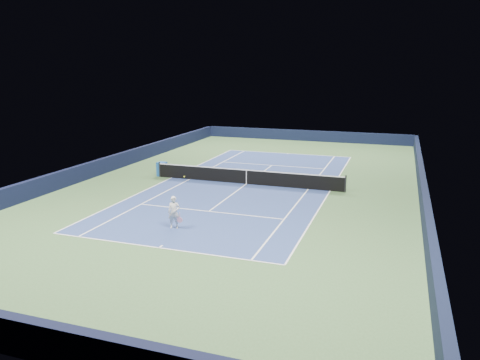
% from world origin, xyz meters
% --- Properties ---
extents(ground, '(40.00, 40.00, 0.00)m').
position_xyz_m(ground, '(0.00, 0.00, 0.00)').
color(ground, '#395A31').
rests_on(ground, ground).
extents(wall_far, '(22.00, 0.35, 1.10)m').
position_xyz_m(wall_far, '(0.00, 19.82, 0.55)').
color(wall_far, black).
rests_on(wall_far, ground).
extents(wall_near, '(22.00, 0.35, 1.10)m').
position_xyz_m(wall_near, '(0.00, -19.82, 0.55)').
color(wall_near, black).
rests_on(wall_near, ground).
extents(wall_right, '(0.35, 40.00, 1.10)m').
position_xyz_m(wall_right, '(10.82, 0.00, 0.55)').
color(wall_right, black).
rests_on(wall_right, ground).
extents(wall_left, '(0.35, 40.00, 1.10)m').
position_xyz_m(wall_left, '(-10.82, 0.00, 0.55)').
color(wall_left, black).
rests_on(wall_left, ground).
extents(court_surface, '(10.97, 23.77, 0.01)m').
position_xyz_m(court_surface, '(0.00, 0.00, 0.00)').
color(court_surface, navy).
rests_on(court_surface, ground).
extents(baseline_far, '(10.97, 0.08, 0.00)m').
position_xyz_m(baseline_far, '(0.00, 11.88, 0.01)').
color(baseline_far, white).
rests_on(baseline_far, ground).
extents(baseline_near, '(10.97, 0.08, 0.00)m').
position_xyz_m(baseline_near, '(0.00, -11.88, 0.01)').
color(baseline_near, white).
rests_on(baseline_near, ground).
extents(sideline_doubles_right, '(0.08, 23.77, 0.00)m').
position_xyz_m(sideline_doubles_right, '(5.49, 0.00, 0.01)').
color(sideline_doubles_right, white).
rests_on(sideline_doubles_right, ground).
extents(sideline_doubles_left, '(0.08, 23.77, 0.00)m').
position_xyz_m(sideline_doubles_left, '(-5.49, 0.00, 0.01)').
color(sideline_doubles_left, white).
rests_on(sideline_doubles_left, ground).
extents(sideline_singles_right, '(0.08, 23.77, 0.00)m').
position_xyz_m(sideline_singles_right, '(4.12, 0.00, 0.01)').
color(sideline_singles_right, white).
rests_on(sideline_singles_right, ground).
extents(sideline_singles_left, '(0.08, 23.77, 0.00)m').
position_xyz_m(sideline_singles_left, '(-4.12, 0.00, 0.01)').
color(sideline_singles_left, white).
rests_on(sideline_singles_left, ground).
extents(service_line_far, '(8.23, 0.08, 0.00)m').
position_xyz_m(service_line_far, '(0.00, 6.40, 0.01)').
color(service_line_far, white).
rests_on(service_line_far, ground).
extents(service_line_near, '(8.23, 0.08, 0.00)m').
position_xyz_m(service_line_near, '(0.00, -6.40, 0.01)').
color(service_line_near, white).
rests_on(service_line_near, ground).
extents(center_service_line, '(0.08, 12.80, 0.00)m').
position_xyz_m(center_service_line, '(0.00, 0.00, 0.01)').
color(center_service_line, white).
rests_on(center_service_line, ground).
extents(center_mark_far, '(0.08, 0.30, 0.00)m').
position_xyz_m(center_mark_far, '(0.00, 11.73, 0.01)').
color(center_mark_far, white).
rests_on(center_mark_far, ground).
extents(center_mark_near, '(0.08, 0.30, 0.00)m').
position_xyz_m(center_mark_near, '(0.00, -11.73, 0.01)').
color(center_mark_near, white).
rests_on(center_mark_near, ground).
extents(tennis_net, '(12.90, 0.10, 1.07)m').
position_xyz_m(tennis_net, '(0.00, 0.00, 0.50)').
color(tennis_net, black).
rests_on(tennis_net, ground).
extents(sponsor_cube, '(0.65, 0.60, 0.99)m').
position_xyz_m(sponsor_cube, '(-6.40, 0.33, 0.49)').
color(sponsor_cube, '#1C55A8').
rests_on(sponsor_cube, ground).
extents(tennis_player, '(0.79, 1.30, 2.34)m').
position_xyz_m(tennis_player, '(-0.52, -9.39, 0.78)').
color(tennis_player, silver).
rests_on(tennis_player, ground).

